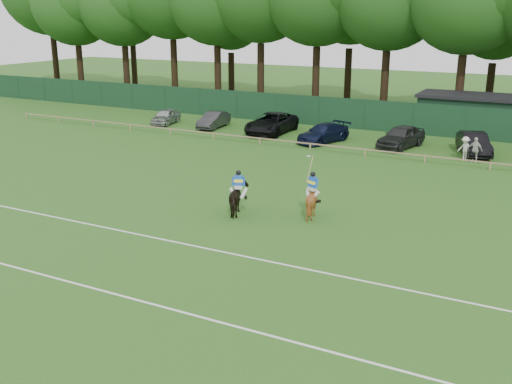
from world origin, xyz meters
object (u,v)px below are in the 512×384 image
Objects in this scene: estate_black at (474,144)px; utility_shed at (472,113)px; horse_dark at (239,198)px; suv_black at (271,123)px; horse_chestnut at (312,200)px; hatch_grey at (401,137)px; sedan_grey at (214,120)px; sedan_silver at (166,116)px; spectator_left at (465,149)px; sedan_navy at (323,133)px; spectator_mid at (475,150)px.

utility_shed is (-1.42, 8.17, 0.79)m from estate_black.
horse_dark reaches higher than suv_black.
horse_chestnut reaches higher than horse_dark.
suv_black reaches higher than hatch_grey.
horse_dark is at bearing -61.58° from sedan_grey.
spectator_left is at bearing -16.11° from sedan_silver.
hatch_grey is at bearing -60.41° from horse_chestnut.
spectator_left is (-0.27, -1.97, 0.03)m from estate_black.
horse_chestnut is at bearing -53.20° from sedan_grey.
spectator_mid is at bearing 11.76° from sedan_navy.
suv_black is at bearing -29.33° from horse_chestnut.
spectator_mid is (0.65, -0.25, 0.03)m from spectator_left.
utility_shed is at bearing 63.20° from sedan_navy.
sedan_silver is 4.63m from sedan_grey.
spectator_mid is at bearing -10.11° from suv_black.
spectator_mid is (25.84, -2.00, 0.16)m from sedan_silver.
horse_chestnut is 1.01× the size of spectator_mid.
horse_chestnut is 0.41× the size of sedan_grey.
sedan_grey is at bearing -7.20° from sedan_silver.
estate_black is 2.25m from spectator_mid.
estate_black is (4.82, 17.09, -0.08)m from horse_chestnut.
utility_shed is (3.41, 25.26, 0.71)m from horse_chestnut.
horse_dark is 0.50× the size of sedan_silver.
horse_dark reaches higher than sedan_navy.
sedan_navy is at bearing -172.28° from spectator_mid.
spectator_left is (4.70, -1.86, -0.01)m from hatch_grey.
hatch_grey is at bearing -177.24° from spectator_left.
spectator_left reaches higher than sedan_navy.
sedan_navy is 10.62m from estate_black.
horse_dark is 18.20m from spectator_left.
suv_black is (5.33, 0.14, 0.14)m from sedan_grey.
sedan_silver is 9.96m from suv_black.
horse_dark is at bearing -58.43° from sedan_silver.
sedan_silver is 0.82× the size of sedan_navy.
sedan_silver is 25.46m from estate_black.
horse_chestnut is 17.76m from estate_black.
hatch_grey is at bearing 172.73° from spectator_mid.
suv_black is at bearing -168.76° from hatch_grey.
spectator_mid is 0.19× the size of utility_shed.
spectator_mid is at bearing -142.61° from horse_dark.
sedan_grey is 5.33m from suv_black.
spectator_mid is at bearing -12.50° from sedan_grey.
horse_dark is 0.23× the size of utility_shed.
hatch_grey reaches higher than sedan_navy.
suv_black reaches higher than estate_black.
estate_black is at bearing -6.54° from sedan_grey.
hatch_grey is 1.02× the size of estate_black.
hatch_grey reaches higher than estate_black.
horse_chestnut is 23.56m from sedan_grey.
sedan_navy is 0.56× the size of utility_shed.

